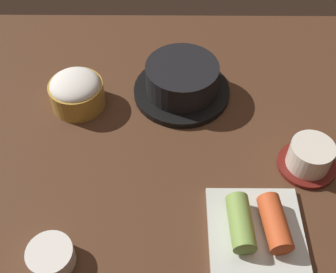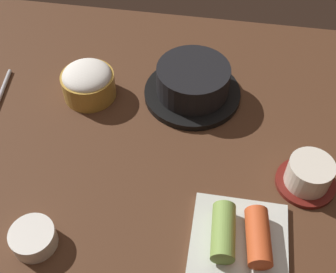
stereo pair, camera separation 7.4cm
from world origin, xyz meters
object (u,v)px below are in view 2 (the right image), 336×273
(rice_bowl, at_px, (88,82))
(kimchi_plate, at_px, (240,238))
(stone_pot, at_px, (193,83))
(side_bowl_near, at_px, (33,238))
(tea_cup_with_saucer, at_px, (308,175))

(rice_bowl, height_order, kimchi_plate, rice_bowl)
(stone_pot, xyz_separation_m, side_bowl_near, (-0.19, -0.35, -0.02))
(stone_pot, relative_size, kimchi_plate, 1.30)
(tea_cup_with_saucer, bearing_deg, side_bowl_near, -156.66)
(tea_cup_with_saucer, height_order, kimchi_plate, tea_cup_with_saucer)
(stone_pot, bearing_deg, tea_cup_with_saucer, -39.89)
(rice_bowl, bearing_deg, tea_cup_with_saucer, -19.61)
(rice_bowl, distance_m, side_bowl_near, 0.32)
(rice_bowl, xyz_separation_m, tea_cup_with_saucer, (0.41, -0.15, -0.01))
(side_bowl_near, bearing_deg, rice_bowl, 91.17)
(stone_pot, height_order, tea_cup_with_saucer, stone_pot)
(rice_bowl, relative_size, tea_cup_with_saucer, 1.04)
(stone_pot, relative_size, tea_cup_with_saucer, 1.91)
(rice_bowl, bearing_deg, stone_pot, 8.72)
(rice_bowl, height_order, side_bowl_near, rice_bowl)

